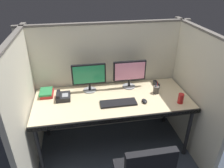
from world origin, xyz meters
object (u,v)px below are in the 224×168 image
Objects in this scene: red_stapler at (156,84)px; book_stack at (47,93)px; keyboard_main at (118,103)px; soda_can at (181,98)px; computer_mouse at (144,101)px; desk_phone at (63,96)px; pen_cup at (156,90)px; desk at (113,103)px; monitor_right at (130,72)px; monitor_left at (89,76)px.

book_stack reaches higher than red_stapler.
soda_can is at bearing -8.49° from keyboard_main.
computer_mouse is 0.99m from desk_phone.
soda_can reaches higher than book_stack.
red_stapler is at bearing 68.60° from pen_cup.
computer_mouse is at bearing -14.41° from desk_phone.
soda_can is (0.77, -0.22, 0.11)m from desk.
monitor_right is 0.45m from computer_mouse.
monitor_left reaches higher than book_stack.
soda_can reaches higher than red_stapler.
computer_mouse is (0.31, -0.02, 0.01)m from keyboard_main.
soda_can reaches higher than desk.
monitor_left is 0.53m from monitor_right.
computer_mouse reaches higher than keyboard_main.
desk is 0.84m from book_stack.
computer_mouse is 0.43m from soda_can.
monitor_right is 0.42m from red_stapler.
monitor_left is 0.41m from desk_phone.
monitor_right reaches higher than soda_can.
keyboard_main is 0.31m from computer_mouse.
red_stapler is (0.28, 0.35, 0.01)m from computer_mouse.
monitor_right is at bearing 0.87° from monitor_left.
monitor_right is 3.52× the size of soda_can.
red_stapler is (0.59, 0.33, 0.02)m from keyboard_main.
desk_phone is 1.42m from soda_can.
desk_phone is at bearing -175.07° from red_stapler.
desk_phone is at bearing -31.72° from book_stack.
monitor_left is 0.87m from pen_cup.
monitor_left reaches higher than pen_cup.
keyboard_main is 3.52× the size of soda_can.
pen_cup is (0.57, 0.05, 0.10)m from desk.
keyboard_main is (0.05, -0.11, 0.06)m from desk.
soda_can is at bearing -16.18° from book_stack.
red_stapler is (0.64, 0.23, 0.08)m from desk.
book_stack is (-1.16, 0.37, 0.02)m from computer_mouse.
monitor_left reaches higher than keyboard_main.
monitor_right reaches higher than red_stapler.
monitor_left and monitor_right have the same top height.
monitor_right is 2.87× the size of red_stapler.
soda_can is (1.58, -0.46, 0.03)m from book_stack.
soda_can is at bearing -11.76° from computer_mouse.
computer_mouse is at bearing -19.74° from desk.
monitor_left is 0.76m from computer_mouse.
monitor_left is 2.87× the size of red_stapler.
desk is 4.42× the size of monitor_left.
desk is 12.18× the size of pen_cup.
monitor_right is 0.72m from soda_can.
monitor_left is 1.00× the size of keyboard_main.
book_stack is at bearing 163.21° from desk.
monitor_right reaches higher than desk_phone.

